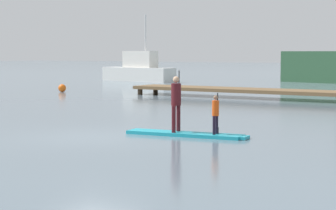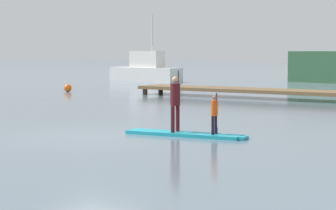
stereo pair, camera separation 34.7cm
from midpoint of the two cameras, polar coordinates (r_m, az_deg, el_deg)
ground_plane at (r=18.49m, az=-7.17°, el=-2.88°), size 240.00×240.00×0.00m
paddleboard_near at (r=18.59m, az=1.15°, el=-2.65°), size 3.75×1.15×0.10m
paddler_adult at (r=18.63m, az=0.21°, el=0.45°), size 0.33×0.51×1.81m
paddler_child_solo at (r=18.18m, az=3.76°, el=-0.67°), size 0.22×0.39×1.18m
motor_boat_small_navy at (r=53.02m, az=-2.84°, el=3.13°), size 7.12×2.51×5.52m
floating_dock at (r=34.24m, az=6.09°, el=1.34°), size 12.47×2.20×0.51m
mooring_buoy_mid at (r=39.53m, az=-9.75°, el=1.51°), size 0.48×0.48×0.48m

